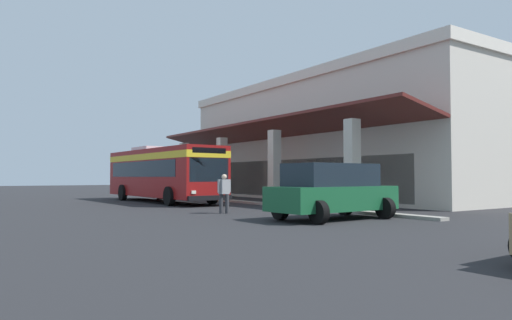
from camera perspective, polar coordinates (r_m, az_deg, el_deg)
name	(u,v)px	position (r m, az deg, el deg)	size (l,w,h in m)	color
ground	(300,199)	(30.96, 5.39, -4.84)	(120.00, 120.00, 0.00)	#262628
curb_strip	(230,201)	(27.91, -3.23, -5.03)	(29.00, 0.50, 0.12)	#9E998E
plaza_building	(346,141)	(33.86, 11.04, 2.29)	(24.46, 14.66, 8.10)	beige
transit_bus	(162,171)	(28.15, -11.51, -1.32)	(11.32, 3.18, 3.34)	maroon
parked_suv_green	(332,191)	(16.61, 9.39, -3.74)	(2.86, 4.88, 1.97)	#195933
pedestrian	(224,192)	(19.06, -3.95, -3.90)	(0.36, 0.66, 1.61)	#38383D
potted_palm	(193,188)	(35.62, -7.82, -3.41)	(2.09, 1.77, 2.75)	#4C4742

